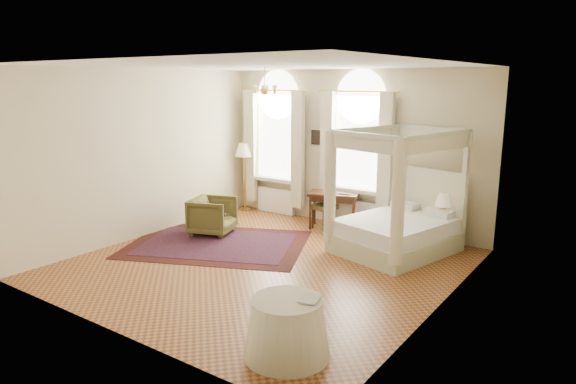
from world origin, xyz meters
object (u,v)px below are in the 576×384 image
object	(u,v)px
stool	(324,209)
side_table	(287,328)
canopy_bed	(395,225)
armchair	(213,216)
coffee_table	(211,215)
nightstand	(439,231)
floor_lamp	(244,153)
writing_desk	(334,198)

from	to	relation	value
stool	side_table	size ratio (longest dim) A/B	0.53
canopy_bed	armchair	distance (m)	3.66
stool	coffee_table	world-z (taller)	stool
canopy_bed	side_table	xyz separation A→B (m)	(0.49, -4.10, -0.17)
nightstand	floor_lamp	size ratio (longest dim) A/B	0.36
stool	canopy_bed	bearing A→B (deg)	-16.75
coffee_table	side_table	size ratio (longest dim) A/B	0.60
canopy_bed	coffee_table	world-z (taller)	canopy_bed
canopy_bed	side_table	world-z (taller)	canopy_bed
canopy_bed	nightstand	size ratio (longest dim) A/B	4.15
writing_desk	coffee_table	xyz separation A→B (m)	(-1.95, -1.66, -0.31)
stool	coffee_table	distance (m)	2.37
writing_desk	side_table	distance (m)	5.24
writing_desk	coffee_table	distance (m)	2.58
nightstand	canopy_bed	bearing A→B (deg)	-125.50
canopy_bed	stool	distance (m)	1.93
floor_lamp	canopy_bed	bearing A→B (deg)	-10.89
floor_lamp	nightstand	bearing A→B (deg)	-0.43
stool	floor_lamp	bearing A→B (deg)	173.83
nightstand	armchair	bearing A→B (deg)	-155.10
stool	armchair	distance (m)	2.33
canopy_bed	floor_lamp	world-z (taller)	canopy_bed
armchair	side_table	distance (m)	4.98
writing_desk	floor_lamp	xyz separation A→B (m)	(-2.55, 0.15, 0.72)
canopy_bed	side_table	size ratio (longest dim) A/B	2.41
writing_desk	armchair	world-z (taller)	writing_desk
nightstand	coffee_table	xyz separation A→B (m)	(-4.18, -1.77, 0.06)
writing_desk	coffee_table	world-z (taller)	writing_desk
coffee_table	nightstand	bearing A→B (deg)	22.99
canopy_bed	side_table	bearing A→B (deg)	-83.17
canopy_bed	armchair	size ratio (longest dim) A/B	2.90
writing_desk	coffee_table	bearing A→B (deg)	-139.60
writing_desk	armchair	distance (m)	2.54
nightstand	stool	distance (m)	2.42
writing_desk	stool	world-z (taller)	writing_desk
coffee_table	side_table	xyz separation A→B (m)	(4.12, -3.10, -0.02)
stool	floor_lamp	distance (m)	2.58
writing_desk	stool	distance (m)	0.31
coffee_table	floor_lamp	distance (m)	2.17
nightstand	armchair	size ratio (longest dim) A/B	0.70
stool	side_table	xyz separation A→B (m)	(2.34, -4.66, -0.09)
writing_desk	armchair	size ratio (longest dim) A/B	1.39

